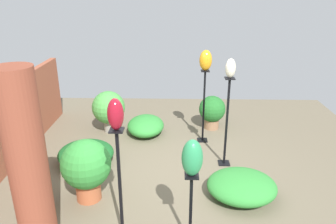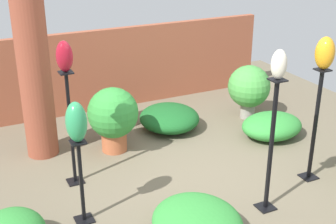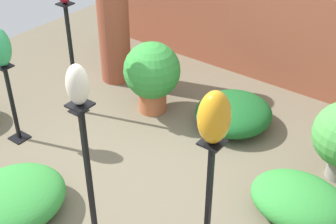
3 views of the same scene
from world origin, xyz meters
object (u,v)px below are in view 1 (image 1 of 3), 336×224
object	(u,v)px
pedestal_jade	(191,214)
pedestal_ivory	(226,126)
art_vase_amber	(206,60)
potted_plant_back_center	(86,166)
potted_plant_front_right	(109,108)
pedestal_amber	(204,109)
art_vase_ivory	(231,68)
art_vase_jade	(192,158)
potted_plant_front_left	(212,110)
brick_pillar	(28,165)
pedestal_ruby	(120,190)
art_vase_ruby	(115,114)

from	to	relation	value
pedestal_jade	pedestal_ivory	world-z (taller)	pedestal_ivory
pedestal_jade	art_vase_amber	bearing A→B (deg)	-7.12
potted_plant_back_center	potted_plant_front_right	size ratio (longest dim) A/B	1.05
pedestal_amber	art_vase_amber	world-z (taller)	art_vase_amber
art_vase_ivory	potted_plant_front_right	distance (m)	2.91
art_vase_jade	potted_plant_front_left	bearing A→B (deg)	-9.72
brick_pillar	potted_plant_back_center	bearing A→B (deg)	-20.17
art_vase_amber	potted_plant_back_center	bearing A→B (deg)	137.66
potted_plant_back_center	potted_plant_front_right	distance (m)	2.41
pedestal_ruby	potted_plant_back_center	size ratio (longest dim) A/B	1.56
art_vase_amber	art_vase_ivory	world-z (taller)	art_vase_ivory
potted_plant_front_left	potted_plant_front_right	size ratio (longest dim) A/B	0.82
potted_plant_front_left	pedestal_ruby	bearing A→B (deg)	156.88
pedestal_amber	art_vase_ruby	world-z (taller)	art_vase_ruby
art_vase_ruby	potted_plant_front_right	size ratio (longest dim) A/B	0.41
pedestal_jade	pedestal_ruby	xyz separation A→B (m)	(0.13, 0.84, 0.24)
pedestal_jade	potted_plant_front_right	bearing A→B (deg)	26.17
brick_pillar	art_vase_ruby	xyz separation A→B (m)	(0.20, -0.97, 0.54)
art_vase_jade	art_vase_ivory	distance (m)	2.14
pedestal_ruby	pedestal_ivory	world-z (taller)	pedestal_ivory
art_vase_ruby	potted_plant_front_left	distance (m)	3.88
art_vase_ruby	art_vase_ivory	world-z (taller)	art_vase_ivory
potted_plant_front_right	potted_plant_front_left	bearing A→B (deg)	-84.20
pedestal_ruby	art_vase_ivory	world-z (taller)	art_vase_ivory
pedestal_jade	pedestal_amber	bearing A→B (deg)	-7.12
pedestal_amber	art_vase_amber	size ratio (longest dim) A/B	3.76
pedestal_amber	art_vase_jade	xyz separation A→B (m)	(-2.88, 0.36, 0.52)
art_vase_amber	art_vase_ivory	size ratio (longest dim) A/B	1.24
brick_pillar	art_vase_ivory	world-z (taller)	brick_pillar
pedestal_amber	potted_plant_front_right	bearing A→B (deg)	78.33
potted_plant_front_right	art_vase_amber	bearing A→B (deg)	-101.67
art_vase_ivory	potted_plant_front_left	size ratio (longest dim) A/B	0.42
art_vase_jade	brick_pillar	bearing A→B (deg)	92.07
pedestal_ivory	potted_plant_back_center	distance (m)	2.40
potted_plant_front_right	art_vase_ivory	bearing A→B (deg)	-120.04
potted_plant_front_left	potted_plant_front_right	xyz separation A→B (m)	(-0.23, 2.22, 0.11)
pedestal_jade	potted_plant_front_right	size ratio (longest dim) A/B	1.09
potted_plant_back_center	potted_plant_front_left	bearing A→B (deg)	-38.09
pedestal_ivory	art_vase_ruby	xyz separation A→B (m)	(-1.83, 1.52, 0.92)
art_vase_ruby	potted_plant_back_center	size ratio (longest dim) A/B	0.39
brick_pillar	art_vase_jade	xyz separation A→B (m)	(0.07, -1.81, 0.09)
pedestal_ruby	art_vase_ivory	size ratio (longest dim) A/B	4.67
potted_plant_back_center	potted_plant_front_left	xyz separation A→B (m)	(2.63, -2.06, -0.12)
art_vase_ivory	potted_plant_back_center	bearing A→B (deg)	116.80
art_vase_ivory	art_vase_ruby	bearing A→B (deg)	140.31
pedestal_ruby	potted_plant_front_left	xyz separation A→B (m)	(3.38, -1.44, -0.26)
pedestal_amber	art_vase_ivory	distance (m)	1.43
art_vase_ruby	pedestal_jade	bearing A→B (deg)	-98.85
art_vase_ruby	potted_plant_front_left	bearing A→B (deg)	-23.12
potted_plant_front_left	potted_plant_front_right	world-z (taller)	potted_plant_front_right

